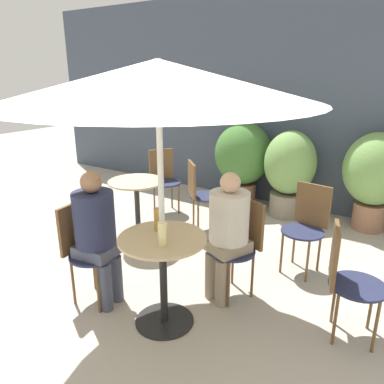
% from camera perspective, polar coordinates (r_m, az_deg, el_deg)
% --- Properties ---
extents(ground_plane, '(20.00, 20.00, 0.00)m').
position_cam_1_polar(ground_plane, '(3.03, -5.06, -21.82)').
color(ground_plane, '#B2A899').
extents(storefront_wall, '(10.00, 0.06, 3.00)m').
position_cam_1_polar(storefront_wall, '(5.44, 18.29, 12.63)').
color(storefront_wall, '#3D4756').
rests_on(storefront_wall, ground_plane).
extents(cafe_table_near, '(0.67, 0.67, 0.75)m').
position_cam_1_polar(cafe_table_near, '(2.94, -4.43, -11.08)').
color(cafe_table_near, black).
rests_on(cafe_table_near, ground_plane).
extents(cafe_table_far, '(0.63, 0.63, 0.75)m').
position_cam_1_polar(cafe_table_far, '(4.35, -8.37, -1.48)').
color(cafe_table_far, black).
rests_on(cafe_table_far, ground_plane).
extents(bistro_chair_0, '(0.45, 0.46, 0.88)m').
position_cam_1_polar(bistro_chair_0, '(3.34, 7.36, -7.09)').
color(bistro_chair_0, '#232847').
rests_on(bistro_chair_0, ground_plane).
extents(bistro_chair_1, '(0.43, 0.42, 0.88)m').
position_cam_1_polar(bistro_chair_1, '(3.36, -16.10, -7.54)').
color(bistro_chair_1, '#232847').
rests_on(bistro_chair_1, ground_plane).
extents(bistro_chair_2, '(0.48, 0.48, 0.88)m').
position_cam_1_polar(bistro_chair_2, '(4.61, 1.09, 0.33)').
color(bistro_chair_2, '#232847').
rests_on(bistro_chair_2, ground_plane).
extents(bistro_chair_3, '(0.45, 0.43, 0.88)m').
position_cam_1_polar(bistro_chair_3, '(3.02, 22.36, -11.36)').
color(bistro_chair_3, '#232847').
rests_on(bistro_chair_3, ground_plane).
extents(bistro_chair_4, '(0.42, 0.43, 0.88)m').
position_cam_1_polar(bistro_chair_4, '(3.87, 17.19, -4.14)').
color(bistro_chair_4, '#232847').
rests_on(bistro_chair_4, ground_plane).
extents(bistro_chair_5, '(0.47, 0.47, 0.88)m').
position_cam_1_polar(bistro_chair_5, '(5.29, -4.36, 2.63)').
color(bistro_chair_5, '#232847').
rests_on(bistro_chair_5, ground_plane).
extents(seated_person_0, '(0.39, 0.41, 1.16)m').
position_cam_1_polar(seated_person_0, '(3.18, 5.42, -5.20)').
color(seated_person_0, gray).
rests_on(seated_person_0, ground_plane).
extents(seated_person_1, '(0.36, 0.34, 1.18)m').
position_cam_1_polar(seated_person_1, '(3.19, -14.37, -5.34)').
color(seated_person_1, '#42475B').
rests_on(seated_person_1, ground_plane).
extents(beer_glass_0, '(0.07, 0.07, 0.18)m').
position_cam_1_polar(beer_glass_0, '(2.67, -4.53, -6.42)').
color(beer_glass_0, beige).
rests_on(beer_glass_0, cafe_table_near).
extents(beer_glass_1, '(0.06, 0.06, 0.18)m').
position_cam_1_polar(beer_glass_1, '(2.92, -5.24, -4.21)').
color(beer_glass_1, '#B28433').
rests_on(beer_glass_1, cafe_table_near).
extents(potted_plant_0, '(0.83, 0.83, 1.23)m').
position_cam_1_polar(potted_plant_0, '(5.57, 7.75, 5.32)').
color(potted_plant_0, '#93664C').
rests_on(potted_plant_0, ground_plane).
extents(potted_plant_1, '(0.69, 0.69, 1.18)m').
position_cam_1_polar(potted_plant_1, '(5.22, 14.65, 3.41)').
color(potted_plant_1, slate).
rests_on(potted_plant_1, ground_plane).
extents(potted_plant_2, '(0.77, 0.77, 1.24)m').
position_cam_1_polar(potted_plant_2, '(5.10, 26.12, 2.57)').
color(potted_plant_2, '#93664C').
rests_on(potted_plant_2, ground_plane).
extents(umbrella, '(2.19, 2.19, 2.01)m').
position_cam_1_polar(umbrella, '(2.57, -5.20, 16.44)').
color(umbrella, silver).
rests_on(umbrella, ground_plane).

